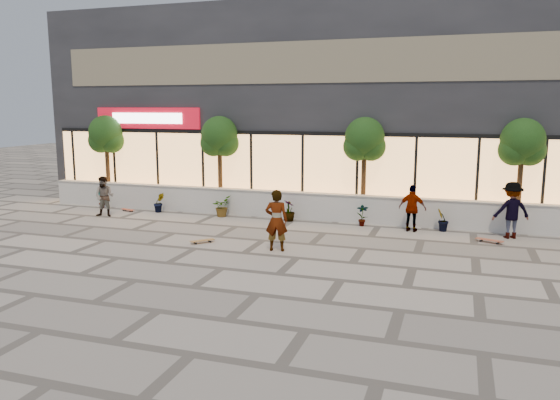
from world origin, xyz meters
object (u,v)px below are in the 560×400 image
(tree_midwest, at_px, (219,139))
(skateboard_right_near, at_px, (490,240))
(skater_right_near, at_px, (412,208))
(skater_left, at_px, (104,197))
(skateboard_center, at_px, (202,241))
(tree_west, at_px, (106,136))
(skater_center, at_px, (276,220))
(tree_east, at_px, (522,145))
(tree_mideast, at_px, (365,142))
(skater_right_far, at_px, (511,210))
(skateboard_left, at_px, (128,210))

(tree_midwest, xyz_separation_m, skateboard_right_near, (10.50, -2.44, -2.90))
(skater_right_near, relative_size, skateboard_right_near, 1.87)
(skater_left, bearing_deg, skateboard_center, -37.97)
(tree_west, bearing_deg, skater_right_near, -6.72)
(tree_west, distance_m, tree_midwest, 5.50)
(tree_midwest, distance_m, skater_right_near, 8.43)
(skateboard_center, bearing_deg, skater_center, -50.00)
(tree_midwest, distance_m, skateboard_right_near, 11.16)
(tree_east, bearing_deg, skateboard_right_near, -112.27)
(skater_center, height_order, skateboard_center, skater_center)
(tree_east, xyz_separation_m, skateboard_center, (-9.72, -5.36, -2.91))
(tree_mideast, height_order, skater_right_far, tree_mideast)
(skateboard_right_near, bearing_deg, tree_west, -167.49)
(tree_east, height_order, skateboard_left, tree_east)
(skater_center, distance_m, skateboard_center, 2.68)
(tree_mideast, distance_m, skater_right_far, 5.76)
(skater_right_near, distance_m, skateboard_center, 7.29)
(skater_left, height_order, skateboard_center, skater_left)
(tree_west, distance_m, skateboard_center, 9.50)
(skater_right_near, bearing_deg, tree_east, -144.29)
(tree_mideast, distance_m, skater_center, 6.09)
(skater_right_far, bearing_deg, skater_right_near, -18.69)
(tree_west, height_order, skater_right_near, tree_west)
(tree_mideast, xyz_separation_m, skater_right_far, (5.16, -1.54, -2.05))
(tree_mideast, height_order, skater_right_near, tree_mideast)
(tree_west, height_order, tree_midwest, same)
(skateboard_center, bearing_deg, tree_midwest, 61.32)
(skateboard_left, bearing_deg, tree_west, 159.46)
(skateboard_center, bearing_deg, skater_right_far, -24.98)
(tree_west, xyz_separation_m, skater_right_near, (13.49, -1.59, -2.16))
(skater_center, xyz_separation_m, skateboard_right_near, (6.18, 3.04, -0.85))
(tree_midwest, bearing_deg, skater_left, -144.37)
(skater_right_near, relative_size, skater_right_far, 0.88)
(skateboard_left, bearing_deg, tree_midwest, 39.88)
(skater_right_far, bearing_deg, skater_center, 10.38)
(tree_west, height_order, tree_east, same)
(tree_east, bearing_deg, tree_mideast, 180.00)
(tree_west, xyz_separation_m, skater_center, (9.82, -5.48, -2.05))
(skater_right_far, height_order, skateboard_left, skater_right_far)
(skateboard_center, bearing_deg, tree_west, 96.57)
(tree_midwest, distance_m, skateboard_center, 6.35)
(tree_mideast, height_order, skater_center, tree_mideast)
(skater_left, bearing_deg, tree_mideast, 3.02)
(skater_center, distance_m, skateboard_left, 8.86)
(skater_center, xyz_separation_m, skater_right_near, (3.67, 3.89, -0.11))
(skater_center, bearing_deg, skater_right_near, -143.96)
(tree_west, relative_size, tree_east, 1.00)
(tree_east, xyz_separation_m, skater_left, (-15.27, -2.70, -2.19))
(skater_left, relative_size, skateboard_left, 2.24)
(tree_west, distance_m, skater_left, 3.88)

